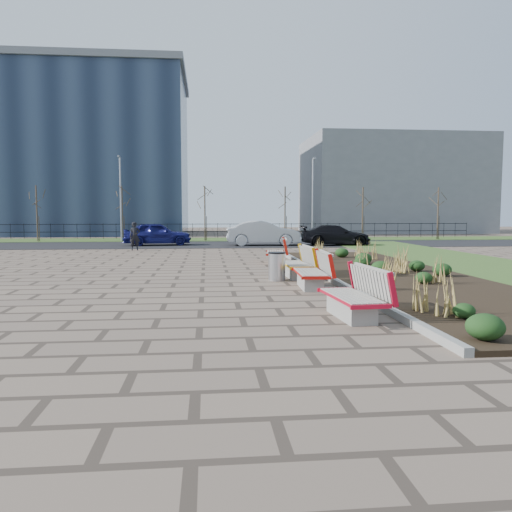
{
  "coord_description": "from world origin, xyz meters",
  "views": [
    {
      "loc": [
        0.15,
        -10.73,
        2.11
      ],
      "look_at": [
        1.5,
        3.0,
        0.9
      ],
      "focal_mm": 35.0,
      "sensor_mm": 36.0,
      "label": 1
    }
  ],
  "objects": [
    {
      "name": "bench_c",
      "position": [
        3.0,
        5.16,
        0.5
      ],
      "size": [
        0.95,
        2.12,
        1.0
      ],
      "primitive_type": null,
      "rotation": [
        0.0,
        0.0,
        0.02
      ],
      "color": "#FFB40D",
      "rests_on": "ground"
    },
    {
      "name": "grass_verge_far",
      "position": [
        0.0,
        28.0,
        0.02
      ],
      "size": [
        80.0,
        5.0,
        0.04
      ],
      "primitive_type": "cube",
      "color": "#33511E",
      "rests_on": "ground"
    },
    {
      "name": "road",
      "position": [
        0.0,
        22.0,
        0.01
      ],
      "size": [
        80.0,
        7.0,
        0.02
      ],
      "primitive_type": "cube",
      "color": "black",
      "rests_on": "ground"
    },
    {
      "name": "car_silver",
      "position": [
        3.73,
        20.79,
        0.8
      ],
      "size": [
        4.77,
        1.8,
        1.55
      ],
      "primitive_type": "imported",
      "rotation": [
        0.0,
        0.0,
        1.54
      ],
      "color": "#A5A9AD",
      "rests_on": "road"
    },
    {
      "name": "lamp_east",
      "position": [
        8.0,
        26.0,
        3.04
      ],
      "size": [
        0.24,
        0.6,
        6.0
      ],
      "primitive_type": null,
      "color": "gray",
      "rests_on": "grass_verge_far"
    },
    {
      "name": "bench_b",
      "position": [
        3.0,
        2.85,
        0.5
      ],
      "size": [
        1.0,
        2.14,
        1.0
      ],
      "primitive_type": null,
      "rotation": [
        0.0,
        0.0,
        -0.05
      ],
      "color": "red",
      "rests_on": "ground"
    },
    {
      "name": "tree_e",
      "position": [
        12.0,
        26.5,
        2.04
      ],
      "size": [
        1.4,
        1.4,
        4.0
      ],
      "primitive_type": null,
      "color": "#4C3D2D",
      "rests_on": "grass_verge_far"
    },
    {
      "name": "tree_a",
      "position": [
        -12.0,
        26.5,
        2.04
      ],
      "size": [
        1.4,
        1.4,
        4.0
      ],
      "primitive_type": null,
      "color": "#4C3D2D",
      "rests_on": "grass_verge_far"
    },
    {
      "name": "planting_curb",
      "position": [
        3.92,
        5.0,
        0.07
      ],
      "size": [
        0.16,
        18.0,
        0.15
      ],
      "primitive_type": "cube",
      "color": "gray",
      "rests_on": "ground"
    },
    {
      "name": "building_grey",
      "position": [
        20.0,
        42.0,
        5.0
      ],
      "size": [
        18.0,
        12.0,
        10.0
      ],
      "primitive_type": "cube",
      "color": "slate",
      "rests_on": "ground"
    },
    {
      "name": "car_blue",
      "position": [
        -3.02,
        21.55,
        0.75
      ],
      "size": [
        4.47,
        2.25,
        1.46
      ],
      "primitive_type": "imported",
      "rotation": [
        0.0,
        0.0,
        1.7
      ],
      "color": "navy",
      "rests_on": "road"
    },
    {
      "name": "bench_d",
      "position": [
        3.0,
        9.96,
        0.5
      ],
      "size": [
        1.16,
        2.2,
        1.0
      ],
      "primitive_type": null,
      "rotation": [
        0.0,
        0.0,
        -0.13
      ],
      "color": "#A6160B",
      "rests_on": "ground"
    },
    {
      "name": "ground",
      "position": [
        0.0,
        0.0,
        0.0
      ],
      "size": [
        120.0,
        120.0,
        0.0
      ],
      "primitive_type": "plane",
      "color": "brown",
      "rests_on": "ground"
    },
    {
      "name": "railing_fence",
      "position": [
        0.0,
        29.5,
        0.64
      ],
      "size": [
        44.0,
        0.1,
        1.2
      ],
      "primitive_type": null,
      "color": "black",
      "rests_on": "grass_verge_far"
    },
    {
      "name": "tree_c",
      "position": [
        0.0,
        26.5,
        2.04
      ],
      "size": [
        1.4,
        1.4,
        4.0
      ],
      "primitive_type": null,
      "color": "#4C3D2D",
      "rests_on": "grass_verge_far"
    },
    {
      "name": "tree_b",
      "position": [
        -6.0,
        26.5,
        2.04
      ],
      "size": [
        1.4,
        1.4,
        4.0
      ],
      "primitive_type": null,
      "color": "#4C3D2D",
      "rests_on": "grass_verge_far"
    },
    {
      "name": "tree_f",
      "position": [
        18.0,
        26.5,
        2.04
      ],
      "size": [
        1.4,
        1.4,
        4.0
      ],
      "primitive_type": null,
      "color": "#4C3D2D",
      "rests_on": "grass_verge_far"
    },
    {
      "name": "lamp_west",
      "position": [
        -6.0,
        26.0,
        3.04
      ],
      "size": [
        0.24,
        0.6,
        6.0
      ],
      "primitive_type": null,
      "color": "gray",
      "rests_on": "grass_verge_far"
    },
    {
      "name": "bench_a",
      "position": [
        3.0,
        -1.13,
        0.5
      ],
      "size": [
        1.04,
        2.16,
        1.0
      ],
      "primitive_type": null,
      "rotation": [
        0.0,
        0.0,
        0.07
      ],
      "color": "red",
      "rests_on": "ground"
    },
    {
      "name": "tree_d",
      "position": [
        6.0,
        26.5,
        2.04
      ],
      "size": [
        1.4,
        1.4,
        4.0
      ],
      "primitive_type": null,
      "color": "#4C3D2D",
      "rests_on": "grass_verge_far"
    },
    {
      "name": "pedestrian",
      "position": [
        -3.86,
        17.5,
        0.79
      ],
      "size": [
        0.64,
        0.47,
        1.58
      ],
      "primitive_type": "imported",
      "rotation": [
        0.0,
        0.0,
        0.18
      ],
      "color": "black",
      "rests_on": "ground"
    },
    {
      "name": "planting_bed",
      "position": [
        6.25,
        5.0,
        0.05
      ],
      "size": [
        4.5,
        18.0,
        0.1
      ],
      "primitive_type": "cube",
      "color": "black",
      "rests_on": "ground"
    },
    {
      "name": "litter_bin",
      "position": [
        2.3,
        4.52,
        0.43
      ],
      "size": [
        0.53,
        0.53,
        0.86
      ],
      "primitive_type": "cylinder",
      "color": "#B2B2B7",
      "rests_on": "ground"
    },
    {
      "name": "car_black",
      "position": [
        8.28,
        20.33,
        0.67
      ],
      "size": [
        4.53,
        2.01,
        1.29
      ],
      "primitive_type": "imported",
      "rotation": [
        0.0,
        0.0,
        1.53
      ],
      "color": "black",
      "rests_on": "road"
    }
  ]
}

